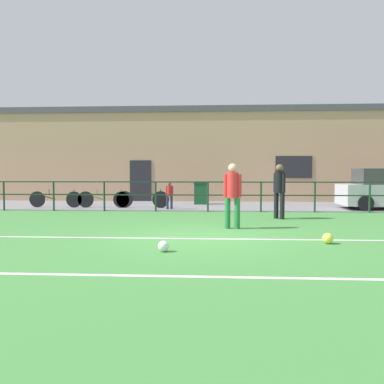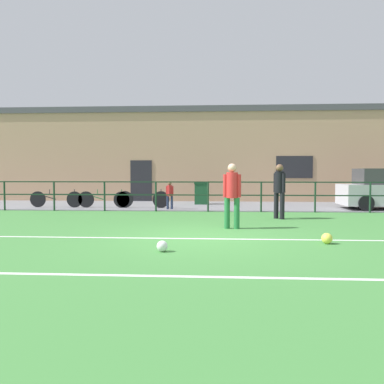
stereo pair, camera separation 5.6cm
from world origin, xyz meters
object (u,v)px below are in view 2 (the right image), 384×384
bicycle_parked_1 (104,199)px  player_goalkeeper (279,188)px  bicycle_parked_2 (56,199)px  soccer_ball_spare (327,238)px  bicycle_parked_0 (143,199)px  player_striker (232,192)px  trash_bin_0 (201,193)px  soccer_ball_match (162,246)px  spectator_child (170,193)px

bicycle_parked_1 → player_goalkeeper: bearing=-26.5°
player_goalkeeper → bicycle_parked_2: (-8.77, 3.35, -0.63)m
soccer_ball_spare → bicycle_parked_0: size_ratio=0.10×
player_striker → bicycle_parked_0: (-3.48, 5.66, -0.60)m
trash_bin_0 → player_striker: bearing=-81.5°
soccer_ball_match → bicycle_parked_1: bearing=112.8°
soccer_ball_match → bicycle_parked_2: 10.52m
soccer_ball_match → bicycle_parked_2: bearing=123.1°
bicycle_parked_0 → player_striker: bearing=-58.4°
bicycle_parked_2 → spectator_child: bearing=-5.5°
spectator_child → bicycle_parked_2: spectator_child is taller
bicycle_parked_2 → bicycle_parked_0: bearing=0.0°
soccer_ball_match → bicycle_parked_0: (-2.05, 8.81, 0.28)m
bicycle_parked_0 → bicycle_parked_1: bicycle_parked_0 is taller
player_striker → soccer_ball_match: (-1.43, -3.15, -0.88)m
bicycle_parked_1 → bicycle_parked_2: bearing=-180.0°
spectator_child → bicycle_parked_1: bearing=-13.3°
player_goalkeeper → soccer_ball_spare: bearing=147.2°
soccer_ball_match → bicycle_parked_2: (-5.74, 8.81, 0.27)m
soccer_ball_match → trash_bin_0: (0.29, 10.85, 0.42)m
player_goalkeeper → bicycle_parked_1: player_goalkeeper is taller
soccer_ball_match → bicycle_parked_1: bicycle_parked_1 is taller
player_goalkeeper → bicycle_parked_2: player_goalkeeper is taller
player_goalkeeper → trash_bin_0: 6.07m
player_striker → soccer_ball_match: player_striker is taller
spectator_child → bicycle_parked_1: (-2.83, 0.47, -0.28)m
player_striker → soccer_ball_spare: 2.98m
soccer_ball_match → player_striker: bearing=65.6°
player_goalkeeper → bicycle_parked_2: size_ratio=0.78×
bicycle_parked_0 → trash_bin_0: size_ratio=2.20×
player_goalkeeper → bicycle_parked_1: size_ratio=0.80×
player_striker → bicycle_parked_1: bearing=-40.6°
soccer_ball_spare → trash_bin_0: size_ratio=0.23×
player_striker → trash_bin_0: size_ratio=1.73×
spectator_child → soccer_ball_match: bearing=92.0°
soccer_ball_spare → bicycle_parked_0: bearing=124.8°
spectator_child → player_goalkeeper: bearing=139.6°
spectator_child → bicycle_parked_1: 2.88m
bicycle_parked_2 → trash_bin_0: size_ratio=2.25×
soccer_ball_match → bicycle_parked_0: bearing=103.1°
bicycle_parked_1 → spectator_child: bearing=-9.4°
soccer_ball_match → bicycle_parked_1: 9.56m
spectator_child → bicycle_parked_2: (-4.87, 0.47, -0.28)m
bicycle_parked_1 → bicycle_parked_2: 2.04m
player_goalkeeper → bicycle_parked_0: (-5.08, 3.35, -0.62)m
soccer_ball_match → soccer_ball_spare: size_ratio=0.92×
soccer_ball_spare → trash_bin_0: (-3.06, 9.81, 0.41)m
bicycle_parked_0 → spectator_child: bearing=-21.7°
bicycle_parked_1 → trash_bin_0: 4.48m
soccer_ball_spare → spectator_child: (-4.21, 7.30, 0.54)m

